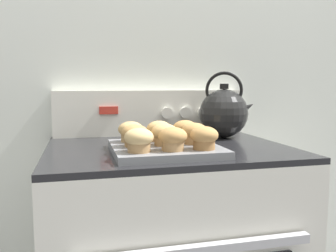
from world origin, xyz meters
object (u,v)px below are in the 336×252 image
Objects in this scene: muffin_r0_c2 at (204,137)px; muffin_r1_c0 at (135,135)px; muffin_r1_c1 at (165,134)px; muffin_r1_c2 at (194,133)px; muffin_r2_c0 at (131,131)px; muffin_r2_c1 at (159,130)px; muffin_r0_c0 at (139,140)px; muffin_pan at (165,149)px; muffin_r2_c2 at (185,130)px; muffin_r0_c1 at (173,138)px; tea_kettle at (224,112)px.

muffin_r1_c0 is at bearing 153.19° from muffin_r0_c2.
muffin_r1_c1 and muffin_r1_c2 have the same top height.
muffin_r0_c2 is 1.00× the size of muffin_r2_c0.
muffin_r2_c1 is at bearing 115.86° from muffin_r0_c2.
muffin_r1_c1 is (0.09, 0.09, 0.00)m from muffin_r0_c0.
muffin_pan is 3.94× the size of muffin_r1_c1.
muffin_r0_c1 is at bearing -116.32° from muffin_r2_c2.
muffin_r1_c0 is 1.00× the size of muffin_r2_c2.
muffin_pan is 3.94× the size of muffin_r2_c1.
muffin_r2_c0 is at bearing -157.34° from tea_kettle.
muffin_r0_c2 and muffin_r1_c0 have the same top height.
muffin_r1_c1 is 1.00× the size of muffin_r2_c2.
muffin_pan is 0.14m from muffin_r0_c2.
muffin_r0_c1 is 0.20m from muffin_r2_c0.
muffin_r1_c2 is at bearing 1.24° from muffin_r1_c0.
muffin_r0_c1 is at bearing -89.79° from muffin_pan.
muffin_r2_c2 is at bearing 63.68° from muffin_r0_c1.
muffin_r1_c1 is at bearing 43.93° from muffin_r0_c0.
muffin_r0_c1 is 0.09m from muffin_r0_c2.
muffin_r2_c1 is at bearing 88.79° from muffin_pan.
muffin_r1_c2 is at bearing 88.38° from muffin_r0_c2.
muffin_r0_c0 is 0.18m from muffin_r2_c0.
tea_kettle is (0.29, 0.33, 0.04)m from muffin_r0_c1.
muffin_r1_c2 is 0.08m from muffin_r2_c2.
muffin_r0_c0 is 1.00× the size of muffin_r0_c1.
muffin_r2_c2 is (-0.00, 0.08, 0.00)m from muffin_r1_c2.
muffin_r0_c2 is 0.39m from tea_kettle.
muffin_r1_c1 is at bearing 134.92° from muffin_r0_c2.
muffin_r0_c2 is at bearing -45.93° from muffin_pan.
muffin_r0_c2 is at bearing -64.14° from muffin_r2_c1.
muffin_r1_c1 is (-0.09, 0.09, 0.00)m from muffin_r0_c2.
muffin_r1_c1 and muffin_r2_c1 have the same top height.
muffin_r1_c1 is 1.00× the size of muffin_r2_c1.
muffin_r1_c2 is (0.09, 0.00, 0.04)m from muffin_pan.
muffin_r0_c1 reaches higher than muffin_pan.
muffin_r1_c1 is (-0.00, 0.09, 0.00)m from muffin_r0_c1.
tea_kettle is (0.20, 0.34, 0.04)m from muffin_r0_c2.
muffin_pan is 0.10m from muffin_r1_c2.
muffin_r2_c0 and muffin_r2_c2 have the same top height.
muffin_r2_c2 is (0.09, -0.00, 0.00)m from muffin_r2_c1.
muffin_pan is at bearing 44.04° from muffin_r0_c0.
muffin_pan is at bearing 90.21° from muffin_r0_c1.
muffin_r0_c0 is at bearing -117.95° from muffin_r2_c1.
muffin_r2_c0 is at bearing -180.00° from muffin_r2_c2.
muffin_r0_c2 is at bearing -1.54° from muffin_r0_c1.
muffin_pan is at bearing -139.77° from tea_kettle.
muffin_r0_c1 and muffin_r1_c2 have the same top height.
muffin_r2_c1 is at bearing 44.54° from muffin_r1_c0.
muffin_r1_c0 is 0.31× the size of tea_kettle.
muffin_r0_c0 is at bearing -135.58° from muffin_r2_c2.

